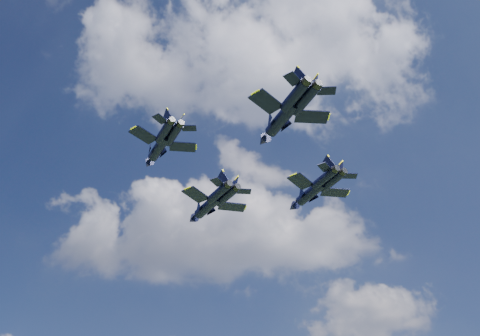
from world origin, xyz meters
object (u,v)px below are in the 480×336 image
jet_right (309,193)px  jet_slot (280,120)px  jet_left (158,148)px  jet_lead (207,207)px

jet_right → jet_slot: 23.04m
jet_left → jet_right: size_ratio=0.87×
jet_right → jet_left: bearing=-179.7°
jet_lead → jet_right: bearing=-47.6°
jet_lead → jet_left: 21.19m
jet_slot → jet_left: bearing=134.6°
jet_left → jet_right: 30.32m
jet_slot → jet_lead: bearing=89.5°
jet_lead → jet_left: jet_lead is taller
jet_lead → jet_left: size_ratio=1.16×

